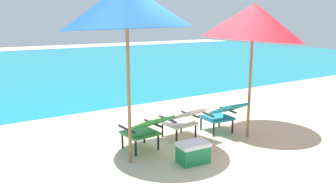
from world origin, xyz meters
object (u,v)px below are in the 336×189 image
lounge_chair_right (223,114)px  cooler_box (193,152)px  lounge_chair_left (146,128)px  lounge_chair_center (185,119)px  beach_umbrella_right (253,21)px  beach_umbrella_left (127,6)px

lounge_chair_right → cooler_box: size_ratio=1.86×
lounge_chair_left → lounge_chair_center: same height
lounge_chair_left → cooler_box: 0.88m
lounge_chair_center → lounge_chair_right: size_ratio=0.99×
lounge_chair_right → cooler_box: bearing=-149.0°
beach_umbrella_right → cooler_box: 2.50m
beach_umbrella_right → cooler_box: beach_umbrella_right is taller
cooler_box → lounge_chair_center: bearing=61.9°
lounge_chair_left → cooler_box: bearing=-61.6°
lounge_chair_right → beach_umbrella_right: bearing=-49.7°
lounge_chair_left → lounge_chair_right: bearing=0.0°
lounge_chair_center → lounge_chair_right: bearing=-7.8°
lounge_chair_center → cooler_box: 1.00m
lounge_chair_center → lounge_chair_right: (0.78, -0.11, 0.00)m
cooler_box → beach_umbrella_left: bearing=147.6°
lounge_chair_left → beach_umbrella_left: (-0.40, -0.23, 1.90)m
beach_umbrella_left → lounge_chair_right: bearing=6.6°
lounge_chair_center → beach_umbrella_right: beach_umbrella_right is taller
lounge_chair_center → beach_umbrella_right: 2.06m
lounge_chair_center → beach_umbrella_right: bearing=-23.2°
lounge_chair_right → cooler_box: lounge_chair_right is taller
lounge_chair_center → cooler_box: lounge_chair_center is taller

